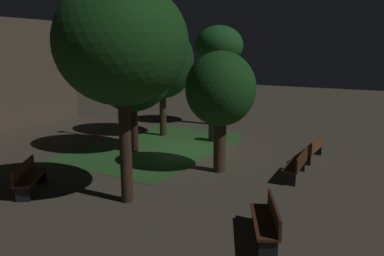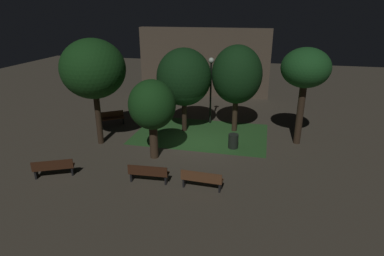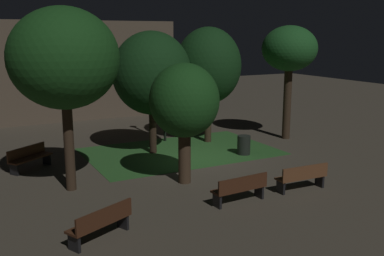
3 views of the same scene
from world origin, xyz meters
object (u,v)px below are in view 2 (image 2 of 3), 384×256
object	(u,v)px
bench_lawn_edge	(110,118)
tree_back_right	(306,69)
tree_right_canopy	(184,77)
tree_left_canopy	(237,75)
bench_back_row	(148,173)
bench_front_right	(53,167)
tree_tall_center	(93,69)
tree_lawn_side	(152,106)
bench_corner	(202,179)
lamp_post_near_wall	(211,79)
trash_bin	(233,141)

from	to	relation	value
bench_lawn_edge	tree_back_right	distance (m)	12.59
tree_right_canopy	tree_left_canopy	bearing A→B (deg)	12.40
bench_lawn_edge	tree_back_right	world-z (taller)	tree_back_right
bench_back_row	bench_front_right	size ratio (longest dim) A/B	1.00
bench_back_row	tree_tall_center	size ratio (longest dim) A/B	0.31
tree_right_canopy	tree_back_right	bearing A→B (deg)	-4.04
tree_right_canopy	tree_left_canopy	world-z (taller)	tree_left_canopy
bench_lawn_edge	tree_left_canopy	world-z (taller)	tree_left_canopy
bench_lawn_edge	tree_back_right	bearing A→B (deg)	-2.06
tree_left_canopy	tree_lawn_side	distance (m)	6.14
bench_back_row	bench_front_right	xyz separation A→B (m)	(-4.47, -0.49, 0.00)
bench_corner	tree_right_canopy	distance (m)	7.74
bench_back_row	bench_corner	distance (m)	2.44
bench_back_row	tree_left_canopy	distance (m)	8.58
bench_front_right	tree_lawn_side	xyz separation A→B (m)	(3.84, 3.03, 2.36)
bench_back_row	bench_front_right	world-z (taller)	same
lamp_post_near_wall	tree_left_canopy	bearing A→B (deg)	-31.17
tree_tall_center	trash_bin	xyz separation A→B (m)	(7.57, 1.05, -3.89)
bench_lawn_edge	tree_lawn_side	size ratio (longest dim) A/B	0.42
tree_lawn_side	trash_bin	size ratio (longest dim) A/B	5.06
lamp_post_near_wall	tree_right_canopy	bearing A→B (deg)	-127.77
bench_front_right	tree_right_canopy	world-z (taller)	tree_right_canopy
bench_lawn_edge	tree_tall_center	xyz separation A→B (m)	(0.88, -3.02, 3.82)
bench_corner	trash_bin	bearing A→B (deg)	79.76
tree_left_canopy	tree_lawn_side	bearing A→B (deg)	-127.17
bench_back_row	lamp_post_near_wall	bearing A→B (deg)	81.30
tree_tall_center	bench_front_right	bearing A→B (deg)	-92.47
tree_tall_center	bench_corner	bearing A→B (deg)	-28.32
bench_back_row	tree_back_right	world-z (taller)	tree_back_right
tree_back_right	tree_tall_center	xyz separation A→B (m)	(-11.11, -2.59, 0.01)
bench_lawn_edge	trash_bin	bearing A→B (deg)	-13.17
bench_corner	tree_left_canopy	distance (m)	8.05
bench_back_row	lamp_post_near_wall	xyz separation A→B (m)	(1.29, 8.46, 2.54)
tree_right_canopy	bench_lawn_edge	bearing A→B (deg)	-179.39
tree_lawn_side	bench_lawn_edge	bearing A→B (deg)	137.81
bench_corner	tree_lawn_side	distance (m)	4.62
tree_tall_center	trash_bin	distance (m)	8.58
bench_corner	tree_back_right	bearing A→B (deg)	54.84
tree_tall_center	tree_right_canopy	bearing A→B (deg)	36.04
bench_front_right	bench_lawn_edge	world-z (taller)	same
tree_back_right	tree_right_canopy	xyz separation A→B (m)	(-6.88, 0.49, -0.85)
bench_corner	tree_left_canopy	world-z (taller)	tree_left_canopy
bench_corner	trash_bin	size ratio (longest dim) A/B	2.22
bench_corner	tree_tall_center	size ratio (longest dim) A/B	0.31
tree_lawn_side	bench_front_right	bearing A→B (deg)	-141.77
trash_bin	lamp_post_near_wall	bearing A→B (deg)	117.71
tree_tall_center	lamp_post_near_wall	xyz separation A→B (m)	(5.59, 4.83, -1.28)
bench_back_row	bench_lawn_edge	world-z (taller)	same
tree_lawn_side	lamp_post_near_wall	world-z (taller)	lamp_post_near_wall
bench_back_row	tree_back_right	distance (m)	9.98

